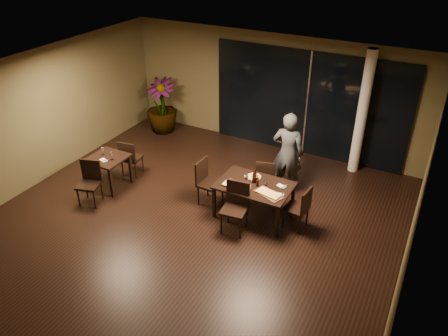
# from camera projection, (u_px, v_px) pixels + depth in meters

# --- Properties ---
(ground) EXTENTS (8.00, 8.00, 0.00)m
(ground) POSITION_uv_depth(u_px,v_px,m) (193.00, 222.00, 8.98)
(ground) COLOR black
(ground) RESTS_ON ground
(wall_back) EXTENTS (8.00, 0.10, 3.00)m
(wall_back) POSITION_uv_depth(u_px,v_px,m) (272.00, 91.00, 11.31)
(wall_back) COLOR brown
(wall_back) RESTS_ON ground
(wall_front) EXTENTS (8.00, 0.10, 3.00)m
(wall_front) POSITION_uv_depth(u_px,v_px,m) (9.00, 305.00, 5.13)
(wall_front) COLOR brown
(wall_front) RESTS_ON ground
(wall_left) EXTENTS (0.10, 8.00, 3.00)m
(wall_left) POSITION_uv_depth(u_px,v_px,m) (37.00, 117.00, 9.85)
(wall_left) COLOR brown
(wall_left) RESTS_ON ground
(wall_right) EXTENTS (0.10, 8.00, 3.00)m
(wall_right) POSITION_uv_depth(u_px,v_px,m) (418.00, 218.00, 6.59)
(wall_right) COLOR brown
(wall_right) RESTS_ON ground
(ceiling) EXTENTS (8.00, 8.00, 0.04)m
(ceiling) POSITION_uv_depth(u_px,v_px,m) (186.00, 80.00, 7.45)
(ceiling) COLOR silver
(ceiling) RESTS_ON wall_back
(window_panel) EXTENTS (5.00, 0.06, 2.70)m
(window_panel) POSITION_uv_depth(u_px,v_px,m) (307.00, 104.00, 10.92)
(window_panel) COLOR black
(window_panel) RESTS_ON ground
(column) EXTENTS (0.24, 0.24, 3.00)m
(column) POSITION_uv_depth(u_px,v_px,m) (362.00, 114.00, 10.04)
(column) COLOR white
(column) RESTS_ON ground
(main_table) EXTENTS (1.50, 1.00, 0.75)m
(main_table) POSITION_uv_depth(u_px,v_px,m) (254.00, 188.00, 8.84)
(main_table) COLOR black
(main_table) RESTS_ON ground
(side_table) EXTENTS (0.80, 0.80, 0.75)m
(side_table) POSITION_uv_depth(u_px,v_px,m) (108.00, 162.00, 9.86)
(side_table) COLOR black
(side_table) RESTS_ON ground
(chair_main_far) EXTENTS (0.51, 0.51, 0.90)m
(chair_main_far) POSITION_uv_depth(u_px,v_px,m) (266.00, 176.00, 9.56)
(chair_main_far) COLOR black
(chair_main_far) RESTS_ON ground
(chair_main_near) EXTENTS (0.53, 0.53, 1.03)m
(chair_main_near) POSITION_uv_depth(u_px,v_px,m) (236.00, 204.00, 8.52)
(chair_main_near) COLOR black
(chair_main_near) RESTS_ON ground
(chair_main_left) EXTENTS (0.48, 0.48, 1.01)m
(chair_main_left) POSITION_uv_depth(u_px,v_px,m) (207.00, 179.00, 9.33)
(chair_main_left) COLOR black
(chair_main_left) RESTS_ON ground
(chair_main_right) EXTENTS (0.48, 0.48, 0.93)m
(chair_main_right) POSITION_uv_depth(u_px,v_px,m) (300.00, 206.00, 8.54)
(chair_main_right) COLOR black
(chair_main_right) RESTS_ON ground
(chair_side_far) EXTENTS (0.49, 0.49, 0.93)m
(chair_side_far) POSITION_uv_depth(u_px,v_px,m) (130.00, 157.00, 10.29)
(chair_side_far) COLOR black
(chair_side_far) RESTS_ON ground
(chair_side_near) EXTENTS (0.56, 0.56, 0.97)m
(chair_side_near) POSITION_uv_depth(u_px,v_px,m) (90.00, 180.00, 9.37)
(chair_side_near) COLOR black
(chair_side_near) RESTS_ON ground
(diner) EXTENTS (0.69, 0.50, 1.90)m
(diner) POSITION_uv_depth(u_px,v_px,m) (288.00, 153.00, 9.54)
(diner) COLOR #2B2E30
(diner) RESTS_ON ground
(potted_plant) EXTENTS (0.87, 0.87, 1.55)m
(potted_plant) POSITION_uv_depth(u_px,v_px,m) (161.00, 106.00, 12.35)
(potted_plant) COLOR #214F1A
(potted_plant) RESTS_ON ground
(pizza_board_left) EXTENTS (0.60, 0.39, 0.01)m
(pizza_board_left) POSITION_uv_depth(u_px,v_px,m) (236.00, 186.00, 8.75)
(pizza_board_left) COLOR #4F3019
(pizza_board_left) RESTS_ON main_table
(pizza_board_right) EXTENTS (0.64, 0.48, 0.01)m
(pizza_board_right) POSITION_uv_depth(u_px,v_px,m) (269.00, 194.00, 8.49)
(pizza_board_right) COLOR #4A2B18
(pizza_board_right) RESTS_ON main_table
(oblong_pizza_left) EXTENTS (0.51, 0.24, 0.02)m
(oblong_pizza_left) POSITION_uv_depth(u_px,v_px,m) (236.00, 185.00, 8.74)
(oblong_pizza_left) COLOR maroon
(oblong_pizza_left) RESTS_ON pizza_board_left
(oblong_pizza_right) EXTENTS (0.49, 0.30, 0.02)m
(oblong_pizza_right) POSITION_uv_depth(u_px,v_px,m) (269.00, 193.00, 8.49)
(oblong_pizza_right) COLOR #6D0A09
(oblong_pizza_right) RESTS_ON pizza_board_right
(round_pizza) EXTENTS (0.29, 0.29, 0.01)m
(round_pizza) POSITION_uv_depth(u_px,v_px,m) (254.00, 177.00, 9.05)
(round_pizza) COLOR #B31E13
(round_pizza) RESTS_ON main_table
(bottle_a) EXTENTS (0.06, 0.06, 0.28)m
(bottle_a) POSITION_uv_depth(u_px,v_px,m) (254.00, 177.00, 8.80)
(bottle_a) COLOR black
(bottle_a) RESTS_ON main_table
(bottle_b) EXTENTS (0.05, 0.05, 0.25)m
(bottle_b) POSITION_uv_depth(u_px,v_px,m) (257.00, 181.00, 8.70)
(bottle_b) COLOR black
(bottle_b) RESTS_ON main_table
(bottle_c) EXTENTS (0.06, 0.06, 0.29)m
(bottle_c) POSITION_uv_depth(u_px,v_px,m) (255.00, 176.00, 8.80)
(bottle_c) COLOR black
(bottle_c) RESTS_ON main_table
(tumbler_left) EXTENTS (0.08, 0.08, 0.10)m
(tumbler_left) POSITION_uv_depth(u_px,v_px,m) (246.00, 177.00, 8.98)
(tumbler_left) COLOR white
(tumbler_left) RESTS_ON main_table
(tumbler_right) EXTENTS (0.08, 0.08, 0.09)m
(tumbler_right) POSITION_uv_depth(u_px,v_px,m) (265.00, 183.00, 8.77)
(tumbler_right) COLOR white
(tumbler_right) RESTS_ON main_table
(napkin_near) EXTENTS (0.18, 0.10, 0.01)m
(napkin_near) POSITION_uv_depth(u_px,v_px,m) (279.00, 195.00, 8.48)
(napkin_near) COLOR white
(napkin_near) RESTS_ON main_table
(napkin_far) EXTENTS (0.20, 0.15, 0.01)m
(napkin_far) POSITION_uv_depth(u_px,v_px,m) (281.00, 186.00, 8.74)
(napkin_far) COLOR white
(napkin_far) RESTS_ON main_table
(wine_glass_a) EXTENTS (0.08, 0.08, 0.18)m
(wine_glass_a) POSITION_uv_depth(u_px,v_px,m) (103.00, 151.00, 9.86)
(wine_glass_a) COLOR white
(wine_glass_a) RESTS_ON side_table
(wine_glass_b) EXTENTS (0.08, 0.08, 0.19)m
(wine_glass_b) POSITION_uv_depth(u_px,v_px,m) (111.00, 156.00, 9.65)
(wine_glass_b) COLOR white
(wine_glass_b) RESTS_ON side_table
(side_napkin) EXTENTS (0.21, 0.17, 0.01)m
(side_napkin) POSITION_uv_depth(u_px,v_px,m) (103.00, 160.00, 9.66)
(side_napkin) COLOR white
(side_napkin) RESTS_ON side_table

